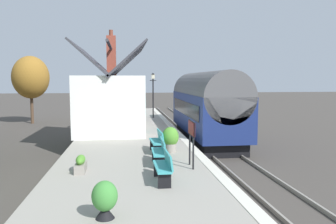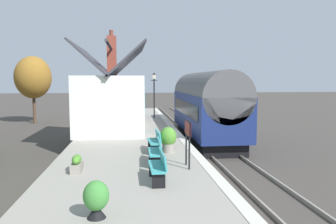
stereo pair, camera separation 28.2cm
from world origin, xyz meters
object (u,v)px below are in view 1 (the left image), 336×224
Objects in this scene: bench_near_building at (139,110)px; station_sign_board at (192,132)px; bench_mid_platform at (164,166)px; tree_distant at (31,77)px; bench_platform_end at (160,151)px; planter_edge_near at (81,164)px; planter_edge_far at (170,139)px; planter_bench_left at (105,199)px; lamp_post_platform at (153,86)px; planter_corner_building at (105,112)px; train at (206,106)px; station_building at (111,101)px; bench_by_lamp at (158,141)px.

station_sign_board reaches higher than bench_near_building.
bench_mid_platform is 23.10m from tree_distant.
station_sign_board reaches higher than bench_platform_end.
bench_near_building reaches higher than planter_edge_near.
planter_edge_far is 1.27× the size of planter_bench_left.
tree_distant is (23.37, 7.65, 2.71)m from planter_bench_left.
tree_distant is at bearing 25.93° from bench_platform_end.
planter_corner_building is at bearing 58.04° from lamp_post_platform.
train is 11.25m from planter_edge_near.
bench_near_building is 2.85m from lamp_post_platform.
bench_mid_platform is 3.96m from planter_edge_far.
lamp_post_platform is 14.61m from station_sign_board.
station_building reaches higher than planter_edge_far.
bench_by_lamp is at bearing 89.07° from planter_edge_far.
planter_edge_near is at bearing 92.24° from station_sign_board.
station_sign_board is (-0.44, -1.02, 0.71)m from bench_platform_end.
bench_platform_end is at bearing -154.07° from tree_distant.
planter_corner_building is (16.47, 2.81, -0.21)m from bench_platform_end.
planter_bench_left is 0.24× the size of lamp_post_platform.
planter_bench_left is (-6.25, 1.74, -0.06)m from bench_by_lamp.
train reaches higher than station_sign_board.
planter_edge_far is at bearing -90.93° from bench_by_lamp.
lamp_post_platform is at bearing -1.54° from planter_edge_far.
station_building is 6.70× the size of planter_edge_far.
bench_mid_platform is 1.37× the size of planter_edge_far.
planter_edge_near is at bearing 133.02° from bench_by_lamp.
bench_mid_platform is 1.96m from bench_platform_end.
bench_near_building is at bearing -0.10° from bench_mid_platform.
train reaches higher than bench_near_building.
bench_near_building is 20.28m from planter_bench_left.
train is 6.88× the size of bench_near_building.
station_building reaches higher than bench_platform_end.
bench_mid_platform is 0.41× the size of lamp_post_platform.
bench_by_lamp is (3.90, -0.20, 0.00)m from bench_mid_platform.
lamp_post_platform reaches higher than bench_near_building.
station_sign_board is (-2.39, -0.91, 0.71)m from bench_by_lamp.
train is 7.43m from planter_edge_far.
planter_corner_building is 14.94m from planter_edge_far.
bench_near_building is 0.24× the size of tree_distant.
train reaches higher than planter_edge_near.
planter_bench_left is at bearing 157.35° from train.
bench_by_lamp is 1.79× the size of planter_edge_near.
train is 11.88× the size of planter_bench_left.
station_building is at bearing 153.40° from lamp_post_platform.
bench_by_lamp is 1.38× the size of planter_edge_far.
train is at bearing -22.65° from planter_bench_left.
bench_near_building is (7.29, 3.83, -0.84)m from train.
lamp_post_platform is 0.59× the size of tree_distant.
train is 9.48m from station_sign_board.
station_building is 4.86× the size of bench_by_lamp.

